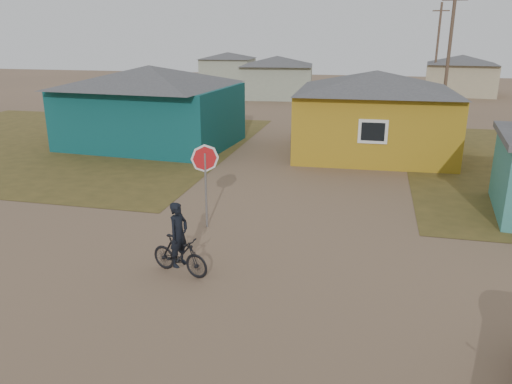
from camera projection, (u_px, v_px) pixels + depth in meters
The scene contains 11 objects.
ground at pixel (250, 287), 11.40m from camera, with size 120.00×120.00×0.00m, color #7D6048.
grass_nw at pixel (54, 141), 26.51m from camera, with size 20.00×18.00×0.00m, color brown.
house_teal at pixel (151, 105), 25.14m from camera, with size 8.93×7.08×4.00m.
house_yellow at pixel (374, 112), 23.21m from camera, with size 7.72×6.76×3.90m.
house_pale_west at pixel (277, 76), 43.65m from camera, with size 7.04×6.15×3.60m.
house_beige_east at pixel (461, 74), 45.71m from camera, with size 6.95×6.05×3.60m.
house_pale_north at pixel (228, 67), 56.55m from camera, with size 6.28×5.81×3.40m.
utility_pole_near at pixel (448, 57), 29.10m from camera, with size 1.40×0.20×8.00m.
utility_pole_far at pixel (437, 49), 43.71m from camera, with size 1.40×0.20×8.00m.
stop_sign at pixel (205, 167), 14.36m from camera, with size 0.82×0.16×2.52m.
cyclist at pixel (179, 248), 11.84m from camera, with size 1.66×0.89×1.80m.
Camera 1 is at (2.47, -9.89, 5.56)m, focal length 35.00 mm.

